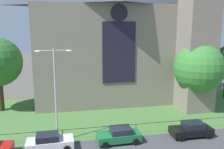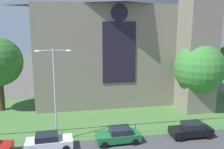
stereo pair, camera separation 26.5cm
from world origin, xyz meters
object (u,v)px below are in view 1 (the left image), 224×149
at_px(church_building, 116,32).
at_px(parked_car_green, 119,135).
at_px(parked_car_white, 50,142).
at_px(streetlamp_near, 55,85).
at_px(parked_car_black, 191,129).
at_px(tree_right_near, 199,68).

bearing_deg(church_building, parked_car_green, -100.88).
distance_m(church_building, parked_car_white, 20.27).
xyz_separation_m(church_building, streetlamp_near, (-8.76, -13.72, -4.56)).
bearing_deg(parked_car_black, parked_car_green, -0.64).
distance_m(tree_right_near, streetlamp_near, 18.89).
bearing_deg(parked_car_green, streetlamp_near, -14.61).
bearing_deg(tree_right_near, streetlamp_near, -162.69).
distance_m(church_building, parked_car_green, 18.08).
xyz_separation_m(church_building, parked_car_white, (-9.43, -15.21, -9.53)).
bearing_deg(tree_right_near, parked_car_black, -123.04).
bearing_deg(streetlamp_near, tree_right_near, 17.31).
xyz_separation_m(streetlamp_near, parked_car_green, (5.86, -1.37, -4.97)).
distance_m(church_building, parked_car_black, 18.53).
distance_m(tree_right_near, parked_car_white, 20.63).
relative_size(tree_right_near, parked_car_white, 2.13).
height_order(parked_car_green, parked_car_black, same).
xyz_separation_m(tree_right_near, parked_car_black, (-4.62, -7.10, -5.01)).
height_order(tree_right_near, parked_car_black, tree_right_near).
distance_m(streetlamp_near, parked_car_black, 14.38).
bearing_deg(parked_car_green, church_building, -102.37).
height_order(tree_right_near, parked_car_green, tree_right_near).
height_order(church_building, streetlamp_near, church_building).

